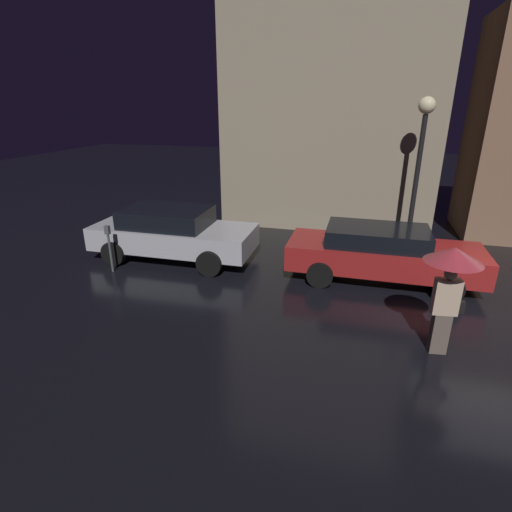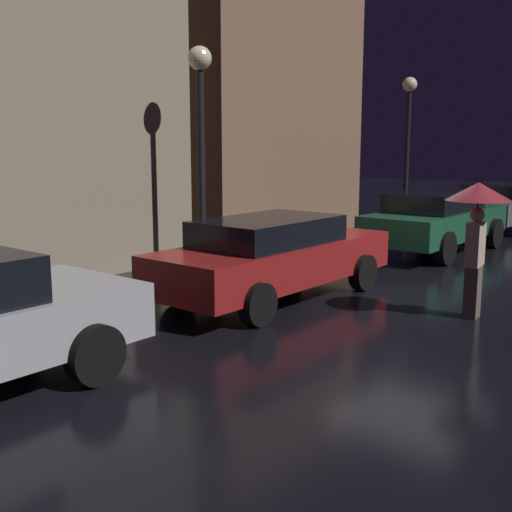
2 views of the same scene
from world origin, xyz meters
name	(u,v)px [view 1 (image 1 of 2)]	position (x,y,z in m)	size (l,w,h in m)	color
ground_plane	(493,319)	(0.00, 0.00, 0.00)	(60.00, 60.00, 0.00)	black
building_facade_left	(334,69)	(-4.21, 6.50, 5.22)	(7.15, 3.00, 10.44)	gray
parked_car_silver	(172,232)	(-7.96, 1.43, 0.77)	(4.54, 2.02, 1.46)	#B7B7BF
parked_car_red	(382,253)	(-2.29, 1.43, 0.73)	(4.66, 1.87, 1.36)	maroon
pedestrian_with_umbrella	(451,273)	(-1.32, -1.55, 1.54)	(0.94, 0.94, 2.00)	#66564C
parking_meter	(109,244)	(-9.09, 0.10, 0.78)	(0.12, 0.10, 1.26)	#4C5154
street_lamp_near	(422,143)	(-1.44, 3.89, 3.15)	(0.46, 0.46, 4.35)	black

